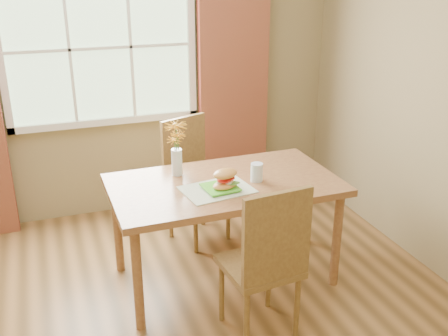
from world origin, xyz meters
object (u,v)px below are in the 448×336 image
dining_table (225,192)px  croissant_sandwich (225,179)px  flower_vase (176,143)px  chair_far (192,174)px  water_glass (257,173)px  chair_near (267,258)px

dining_table → croissant_sandwich: (-0.05, -0.14, 0.16)m
croissant_sandwich → flower_vase: 0.46m
dining_table → flower_vase: bearing=138.8°
chair_far → water_glass: 0.84m
croissant_sandwich → water_glass: bearing=-0.6°
dining_table → water_glass: water_glass is taller
chair_near → croissant_sandwich: bearing=90.1°
croissant_sandwich → water_glass: (0.26, 0.08, -0.02)m
dining_table → water_glass: 0.26m
chair_far → flower_vase: size_ratio=2.58×
flower_vase → water_glass: bearing=-31.1°
croissant_sandwich → water_glass: 0.27m
croissant_sandwich → flower_vase: (-0.23, 0.37, 0.15)m
chair_near → water_glass: chair_near is taller
chair_far → chair_near: bearing=-109.3°
chair_far → croissant_sandwich: bearing=-111.9°
water_glass → flower_vase: size_ratio=0.32×
chair_far → flower_vase: 0.69m
chair_near → chair_far: 1.41m
croissant_sandwich → flower_vase: bearing=103.0°
water_glass → chair_far: bearing=107.8°
chair_near → water_glass: (0.21, 0.65, 0.26)m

